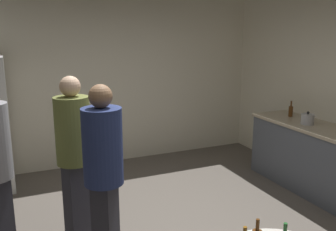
% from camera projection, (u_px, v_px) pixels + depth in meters
% --- Properties ---
extents(wall_back, '(5.32, 0.06, 2.70)m').
position_uv_depth(wall_back, '(103.00, 81.00, 5.80)').
color(wall_back, silver).
rests_on(wall_back, ground_plane).
extents(kitchen_counter, '(0.64, 1.81, 0.90)m').
position_uv_depth(kitchen_counter, '(310.00, 157.00, 4.97)').
color(kitchen_counter, '#4C515B').
rests_on(kitchen_counter, ground_plane).
extents(kettle, '(0.24, 0.17, 0.18)m').
position_uv_depth(kettle, '(308.00, 119.00, 4.88)').
color(kettle, '#B2B2B7').
rests_on(kettle, kitchen_counter).
extents(beer_bottle_on_counter, '(0.06, 0.06, 0.23)m').
position_uv_depth(beer_bottle_on_counter, '(291.00, 111.00, 5.32)').
color(beer_bottle_on_counter, '#593314').
rests_on(beer_bottle_on_counter, kitchen_counter).
extents(person_in_navy_shirt, '(0.48, 0.48, 1.70)m').
position_uv_depth(person_in_navy_shirt, '(103.00, 166.00, 3.12)').
color(person_in_navy_shirt, '#2D2D38').
rests_on(person_in_navy_shirt, ground_plane).
extents(person_in_olive_shirt, '(0.44, 0.44, 1.71)m').
position_uv_depth(person_in_olive_shirt, '(74.00, 148.00, 3.59)').
color(person_in_olive_shirt, '#2D2D38').
rests_on(person_in_olive_shirt, ground_plane).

